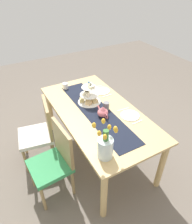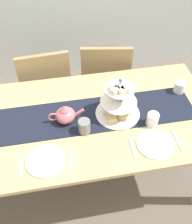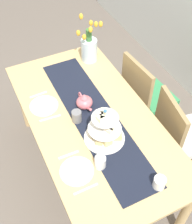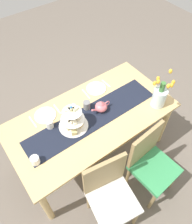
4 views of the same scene
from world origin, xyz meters
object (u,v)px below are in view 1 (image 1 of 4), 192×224
chair_right (40,131)px  dinner_plate_right (102,91)px  fork_right (107,96)px  teapot (103,112)px  cream_jug (65,86)px  dining_table (97,117)px  mug_white_text (91,90)px  chair_left (55,159)px  knife_left (123,109)px  knife_right (97,87)px  dinner_plate_left (130,115)px  tiered_cake_stand (89,96)px  tulip_vase (105,146)px  fork_left (137,122)px  mug_grey (106,106)px

chair_right → dinner_plate_right: 1.02m
chair_right → fork_right: chair_right is taller
teapot → cream_jug: teapot is taller
dining_table → mug_white_text: size_ratio=18.86×
chair_left → fork_right: 1.13m
dining_table → dinner_plate_right: (0.39, -0.29, 0.11)m
dining_table → chair_right: (0.28, 0.68, -0.16)m
mug_white_text → dining_table: bearing=162.5°
knife_left → dining_table: bearing=64.8°
dining_table → knife_right: 0.62m
knife_left → chair_right: bearing=66.8°
dinner_plate_left → mug_white_text: mug_white_text is taller
teapot → tiered_cake_stand: bearing=0.4°
teapot → dinner_plate_left: size_ratio=1.04×
dinner_plate_left → fork_right: bearing=0.0°
knife_left → knife_right: size_ratio=1.00×
tiered_cake_stand → tulip_vase: (-0.90, 0.30, 0.04)m
tulip_vase → mug_white_text: bearing=-21.4°
fork_left → chair_left: bearing=80.3°
mug_grey → tiered_cake_stand: bearing=25.3°
dinner_plate_left → tulip_vase: bearing=124.0°
tiered_cake_stand → teapot: tiered_cake_stand is taller
teapot → mug_white_text: 0.56m
cream_jug → knife_left: (-0.85, -0.43, -0.04)m
teapot → knife_left: bearing=-91.0°
dining_table → dinner_plate_right: dinner_plate_right is taller
chair_left → mug_white_text: chair_left is taller
chair_left → fork_left: (-0.17, -0.97, 0.26)m
dinner_plate_right → cream_jug: bearing=52.8°
tiered_cake_stand → cream_jug: size_ratio=3.58×
cream_jug → mug_white_text: bearing=-137.7°
mug_white_text → chair_right: bearing=99.4°
dinner_plate_right → knife_right: dinner_plate_right is taller
knife_right → knife_left: bearing=180.0°
knife_right → dining_table: bearing=151.3°
knife_left → mug_white_text: size_ratio=1.79×
dining_table → fork_left: size_ratio=11.94×
chair_right → tulip_vase: (-0.96, -0.39, 0.39)m
fork_left → mug_white_text: 0.86m
teapot → knife_right: bearing=-23.7°
fork_left → dinner_plate_right: bearing=0.0°
fork_right → knife_right: bearing=0.0°
tulip_vase → mug_grey: tulip_vase is taller
chair_right → tiered_cake_stand: (-0.06, -0.68, 0.35)m
mug_white_text → knife_left: bearing=-163.9°
chair_right → teapot: chair_right is taller
fork_left → knife_right: 0.96m
chair_right → dinner_plate_right: bearing=-83.8°
tulip_vase → knife_left: bearing=-47.4°
tiered_cake_stand → mug_grey: (-0.24, -0.11, -0.04)m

